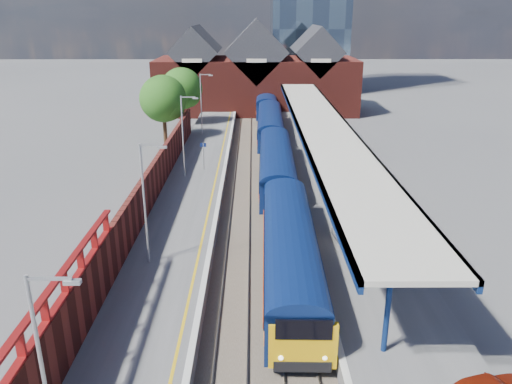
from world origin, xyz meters
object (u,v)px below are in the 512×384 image
lamp_post_c (184,131)px  parked_car_silver (370,231)px  parked_car_blue (355,196)px  parked_car_dark (352,186)px  lamp_post_a (47,369)px  train (273,141)px  platform_sign (203,151)px  lamp_post_b (146,197)px  lamp_post_d (202,100)px

lamp_post_c → parked_car_silver: size_ratio=1.54×
lamp_post_c → parked_car_blue: bearing=-26.4°
parked_car_silver → parked_car_dark: size_ratio=1.17×
lamp_post_a → train: bearing=78.4°
train → lamp_post_c: (-7.86, -8.11, 2.87)m
parked_car_silver → parked_car_dark: (0.57, 9.10, -0.18)m
parked_car_silver → platform_sign: bearing=30.3°
lamp_post_a → lamp_post_b: size_ratio=1.00×
lamp_post_d → parked_car_blue: 26.59m
lamp_post_d → lamp_post_b: bearing=-90.0°
lamp_post_d → platform_sign: lamp_post_d is taller
lamp_post_a → parked_car_dark: 29.37m
parked_car_dark → lamp_post_c: bearing=95.3°
lamp_post_b → lamp_post_c: 16.00m
lamp_post_d → parked_car_dark: size_ratio=1.79×
train → parked_car_dark: 13.68m
parked_car_blue → parked_car_dark: bearing=1.9°
lamp_post_d → lamp_post_a: bearing=-90.0°
lamp_post_a → platform_sign: 32.11m
lamp_post_d → train: bearing=-45.1°
lamp_post_a → parked_car_blue: lamp_post_a is taller
train → lamp_post_d: size_ratio=9.42×
lamp_post_a → lamp_post_c: size_ratio=1.00×
lamp_post_a → parked_car_silver: size_ratio=1.54×
lamp_post_d → parked_car_silver: (13.13, -29.34, -3.24)m
lamp_post_a → lamp_post_d: same height
lamp_post_a → lamp_post_c: (0.00, 30.00, 0.00)m
lamp_post_b → lamp_post_d: size_ratio=1.00×
lamp_post_c → parked_car_blue: size_ratio=1.58×
platform_sign → lamp_post_c: bearing=-124.3°
train → lamp_post_c: lamp_post_c is taller
lamp_post_d → parked_car_silver: lamp_post_d is taller
train → parked_car_blue: bearing=-69.2°
train → parked_car_silver: 22.09m
lamp_post_c → lamp_post_d: (0.00, 16.00, 0.00)m
parked_car_silver → lamp_post_c: bearing=37.3°
lamp_post_b → parked_car_blue: size_ratio=1.58×
lamp_post_b → parked_car_dark: bearing=40.6°
lamp_post_a → platform_sign: size_ratio=2.80×
lamp_post_a → lamp_post_b: same height
lamp_post_b → platform_sign: size_ratio=2.80×
lamp_post_b → parked_car_silver: size_ratio=1.54×
lamp_post_a → parked_car_blue: 27.14m
platform_sign → parked_car_blue: (12.11, -8.68, -1.08)m
lamp_post_c → lamp_post_d: bearing=90.0°
lamp_post_d → platform_sign: bearing=-84.4°
platform_sign → parked_car_blue: platform_sign is taller
lamp_post_b → parked_car_dark: 18.38m
lamp_post_c → lamp_post_a: bearing=-90.0°
train → lamp_post_b: (-7.86, -24.11, 2.87)m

